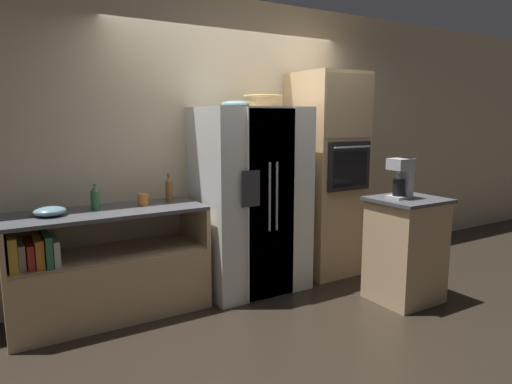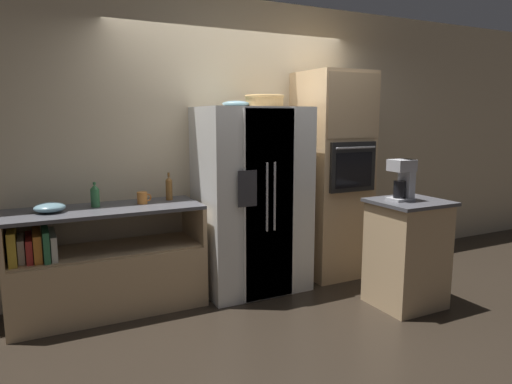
# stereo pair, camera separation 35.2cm
# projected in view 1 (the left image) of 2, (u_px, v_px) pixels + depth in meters

# --- Properties ---
(ground_plane) EXTENTS (20.00, 20.00, 0.00)m
(ground_plane) POSITION_uv_depth(u_px,v_px,m) (254.00, 288.00, 4.46)
(ground_plane) COLOR black
(wall_back) EXTENTS (12.00, 0.06, 2.80)m
(wall_back) POSITION_uv_depth(u_px,v_px,m) (231.00, 143.00, 4.61)
(wall_back) COLOR beige
(wall_back) RESTS_ON ground_plane
(counter_left) EXTENTS (1.59, 0.61, 0.90)m
(counter_left) POSITION_uv_depth(u_px,v_px,m) (107.00, 278.00, 3.80)
(counter_left) COLOR tan
(counter_left) RESTS_ON ground_plane
(refrigerator) EXTENTS (0.99, 0.76, 1.75)m
(refrigerator) POSITION_uv_depth(u_px,v_px,m) (251.00, 200.00, 4.36)
(refrigerator) COLOR silver
(refrigerator) RESTS_ON ground_plane
(wall_oven) EXTENTS (0.64, 0.74, 2.11)m
(wall_oven) POSITION_uv_depth(u_px,v_px,m) (326.00, 174.00, 4.83)
(wall_oven) COLOR tan
(wall_oven) RESTS_ON ground_plane
(island_counter) EXTENTS (0.61, 0.56, 0.95)m
(island_counter) POSITION_uv_depth(u_px,v_px,m) (405.00, 249.00, 4.12)
(island_counter) COLOR tan
(island_counter) RESTS_ON ground_plane
(wicker_basket) EXTENTS (0.38, 0.38, 0.11)m
(wicker_basket) POSITION_uv_depth(u_px,v_px,m) (263.00, 101.00, 4.32)
(wicker_basket) COLOR tan
(wicker_basket) RESTS_ON refrigerator
(fruit_bowl) EXTENTS (0.25, 0.25, 0.06)m
(fruit_bowl) POSITION_uv_depth(u_px,v_px,m) (235.00, 104.00, 4.22)
(fruit_bowl) COLOR #668C99
(fruit_bowl) RESTS_ON refrigerator
(bottle_tall) EXTENTS (0.06, 0.06, 0.25)m
(bottle_tall) POSITION_uv_depth(u_px,v_px,m) (169.00, 189.00, 4.10)
(bottle_tall) COLOR brown
(bottle_tall) RESTS_ON counter_left
(bottle_short) EXTENTS (0.07, 0.07, 0.21)m
(bottle_short) POSITION_uv_depth(u_px,v_px,m) (95.00, 198.00, 3.74)
(bottle_short) COLOR #33723F
(bottle_short) RESTS_ON counter_left
(mug) EXTENTS (0.13, 0.09, 0.10)m
(mug) POSITION_uv_depth(u_px,v_px,m) (143.00, 200.00, 3.92)
(mug) COLOR orange
(mug) RESTS_ON counter_left
(mixing_bowl) EXTENTS (0.24, 0.24, 0.08)m
(mixing_bowl) POSITION_uv_depth(u_px,v_px,m) (49.00, 211.00, 3.50)
(mixing_bowl) COLOR #668C99
(mixing_bowl) RESTS_ON counter_left
(coffee_maker) EXTENTS (0.20, 0.17, 0.35)m
(coffee_maker) POSITION_uv_depth(u_px,v_px,m) (402.00, 176.00, 4.01)
(coffee_maker) COLOR #B2B2B7
(coffee_maker) RESTS_ON island_counter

